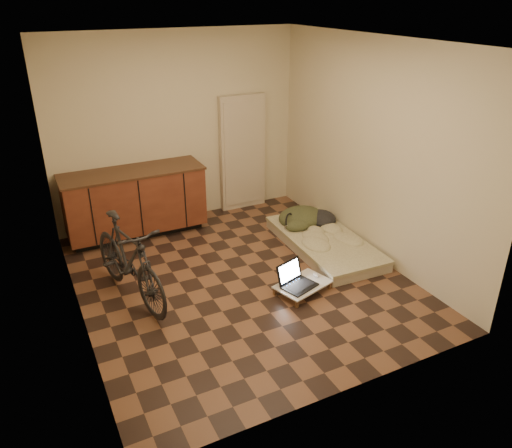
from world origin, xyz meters
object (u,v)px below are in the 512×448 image
futon (324,242)px  lap_desk (303,285)px  laptop (296,281)px  bicycle (128,256)px

futon → lap_desk: (-0.79, -0.76, 0.01)m
futon → laptop: size_ratio=4.07×
futon → lap_desk: bearing=-133.5°
bicycle → lap_desk: bicycle is taller
futon → laptop: (-0.87, -0.75, 0.07)m
futon → lap_desk: futon is taller
futon → laptop: 1.15m
lap_desk → futon: bearing=27.8°
lap_desk → bicycle: bearing=140.8°
bicycle → laptop: bearing=-36.3°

